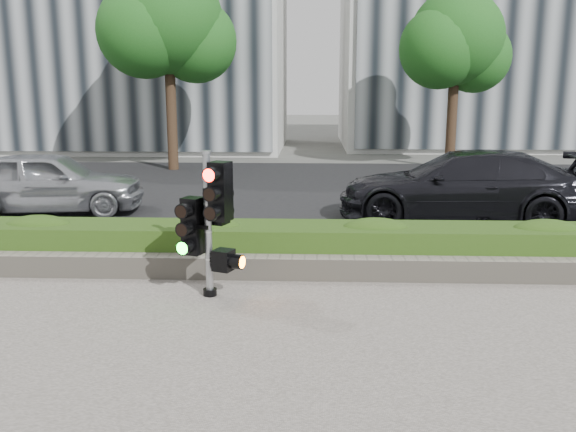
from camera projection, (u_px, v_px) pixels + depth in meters
The scene contains 11 objects.
ground at pixel (272, 328), 7.46m from camera, with size 120.00×120.00×0.00m, color #51514C.
road at pixel (295, 191), 17.23m from camera, with size 60.00×13.00×0.02m, color black.
curb at pixel (284, 254), 10.52m from camera, with size 60.00×0.25×0.12m, color gray.
stone_wall at pixel (280, 267), 9.27m from camera, with size 12.00×0.32×0.34m, color gray.
hedge at pixel (282, 246), 9.87m from camera, with size 12.00×1.00×0.68m, color #4B7925.
building_right at pixel (526, 24), 30.22m from camera, with size 18.00×10.00×12.00m, color #B7B7B2.
tree_left at pixel (168, 23), 20.83m from camera, with size 4.61×4.03×7.34m.
tree_right at pixel (455, 42), 21.52m from camera, with size 4.10×3.58×6.53m.
traffic_signal at pixel (211, 217), 8.32m from camera, with size 0.75×0.63×2.03m.
car_silver at pixel (49, 182), 14.09m from camera, with size 1.72×4.27×1.45m, color #AEB0B6.
car_dark at pixel (462, 186), 13.24m from camera, with size 2.15×5.29×1.54m, color black.
Camera 1 is at (0.49, -7.00, 2.88)m, focal length 38.00 mm.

